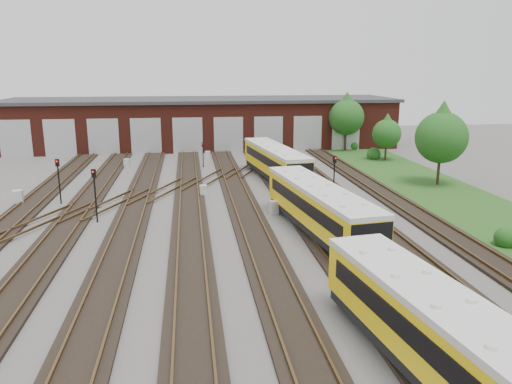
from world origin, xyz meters
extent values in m
plane|color=#474542|center=(0.00, 0.00, 0.00)|extent=(120.00, 120.00, 0.00)
cube|color=black|center=(-10.00, 0.00, 0.09)|extent=(2.40, 70.00, 0.18)
cube|color=brown|center=(-10.72, 0.00, 0.26)|extent=(0.10, 70.00, 0.15)
cube|color=brown|center=(-9.28, 0.00, 0.26)|extent=(0.10, 70.00, 0.15)
cube|color=black|center=(-6.00, 0.00, 0.09)|extent=(2.40, 70.00, 0.18)
cube|color=brown|center=(-6.72, 0.00, 0.26)|extent=(0.10, 70.00, 0.15)
cube|color=brown|center=(-5.28, 0.00, 0.26)|extent=(0.10, 70.00, 0.15)
cube|color=black|center=(-2.00, 0.00, 0.09)|extent=(2.40, 70.00, 0.18)
cube|color=brown|center=(-2.72, 0.00, 0.26)|extent=(0.10, 70.00, 0.15)
cube|color=brown|center=(-1.28, 0.00, 0.26)|extent=(0.10, 70.00, 0.15)
cube|color=black|center=(2.00, 0.00, 0.09)|extent=(2.40, 70.00, 0.18)
cube|color=brown|center=(1.28, 0.00, 0.26)|extent=(0.10, 70.00, 0.15)
cube|color=brown|center=(2.72, 0.00, 0.26)|extent=(0.10, 70.00, 0.15)
cube|color=black|center=(6.00, 0.00, 0.09)|extent=(2.40, 70.00, 0.18)
cube|color=brown|center=(5.28, 0.00, 0.26)|extent=(0.10, 70.00, 0.15)
cube|color=brown|center=(6.72, 0.00, 0.26)|extent=(0.10, 70.00, 0.15)
cube|color=black|center=(10.00, 0.00, 0.09)|extent=(2.40, 70.00, 0.18)
cube|color=brown|center=(9.28, 0.00, 0.26)|extent=(0.10, 70.00, 0.15)
cube|color=brown|center=(10.72, 0.00, 0.26)|extent=(0.10, 70.00, 0.15)
cube|color=black|center=(14.00, 0.00, 0.09)|extent=(2.40, 70.00, 0.18)
cube|color=brown|center=(13.28, 0.00, 0.26)|extent=(0.10, 70.00, 0.15)
cube|color=brown|center=(14.72, 0.00, 0.26)|extent=(0.10, 70.00, 0.15)
cube|color=brown|center=(-8.00, 10.00, 0.26)|extent=(5.40, 9.62, 0.15)
cube|color=brown|center=(-4.00, 14.00, 0.26)|extent=(5.40, 9.62, 0.15)
cube|color=brown|center=(0.00, 18.00, 0.26)|extent=(5.40, 9.62, 0.15)
cube|color=brown|center=(-12.00, 6.00, 0.26)|extent=(5.40, 9.62, 0.15)
cube|color=brown|center=(4.00, 22.00, 0.26)|extent=(5.40, 9.62, 0.15)
cube|color=#521D14|center=(0.00, 40.00, 3.00)|extent=(50.00, 12.00, 6.00)
cube|color=#333235|center=(0.00, 40.00, 6.15)|extent=(51.00, 12.50, 0.40)
cube|color=#A3A5A8|center=(-22.00, 33.98, 2.20)|extent=(3.60, 0.12, 4.40)
cube|color=#A3A5A8|center=(-17.00, 33.98, 2.20)|extent=(3.60, 0.12, 4.40)
cube|color=#A3A5A8|center=(-12.00, 33.98, 2.20)|extent=(3.60, 0.12, 4.40)
cube|color=#A3A5A8|center=(-7.00, 33.98, 2.20)|extent=(3.60, 0.12, 4.40)
cube|color=#A3A5A8|center=(-2.00, 33.98, 2.20)|extent=(3.60, 0.12, 4.40)
cube|color=#A3A5A8|center=(3.00, 33.98, 2.20)|extent=(3.60, 0.12, 4.40)
cube|color=#A3A5A8|center=(8.00, 33.98, 2.20)|extent=(3.60, 0.12, 4.40)
cube|color=#A3A5A8|center=(13.00, 33.98, 2.20)|extent=(3.60, 0.12, 4.40)
cube|color=#A3A5A8|center=(18.00, 33.98, 2.20)|extent=(3.60, 0.12, 4.40)
cube|color=#244517|center=(19.00, 10.00, 0.03)|extent=(8.00, 55.00, 0.05)
cube|color=black|center=(6.00, -14.35, 0.60)|extent=(3.85, 13.67, 0.54)
cube|color=gold|center=(6.00, -14.35, 1.86)|extent=(4.12, 13.70, 1.98)
cube|color=silver|center=(6.00, -14.35, 2.99)|extent=(4.20, 13.72, 0.27)
cube|color=black|center=(4.82, -14.51, 2.09)|extent=(1.63, 11.79, 0.77)
cube|color=black|center=(7.18, -14.19, 2.09)|extent=(1.63, 11.79, 0.77)
cube|color=black|center=(6.00, 1.65, 0.60)|extent=(3.85, 13.67, 0.54)
cube|color=gold|center=(6.00, 1.65, 1.86)|extent=(4.12, 13.70, 1.98)
cube|color=silver|center=(6.00, 1.65, 2.99)|extent=(4.20, 13.72, 0.27)
cube|color=black|center=(4.82, 1.49, 2.09)|extent=(1.63, 11.79, 0.77)
cube|color=black|center=(7.18, 1.81, 2.09)|extent=(1.63, 11.79, 0.77)
cube|color=black|center=(6.00, 17.65, 0.60)|extent=(3.85, 13.67, 0.54)
cube|color=gold|center=(6.00, 17.65, 1.86)|extent=(4.12, 13.70, 1.98)
cube|color=silver|center=(6.00, 17.65, 2.99)|extent=(4.20, 13.72, 0.27)
cube|color=black|center=(4.82, 17.49, 2.09)|extent=(1.63, 11.79, 0.77)
cube|color=black|center=(7.18, 17.81, 2.09)|extent=(1.63, 11.79, 0.77)
cylinder|color=black|center=(-11.85, 11.52, 1.48)|extent=(0.11, 0.11, 2.95)
cube|color=black|center=(-11.85, 11.52, 3.23)|extent=(0.29, 0.18, 0.56)
sphere|color=red|center=(-11.85, 11.41, 3.34)|extent=(0.13, 0.13, 0.13)
cylinder|color=black|center=(-8.25, 6.20, 1.57)|extent=(0.11, 0.11, 3.14)
cube|color=black|center=(-8.25, 6.20, 3.42)|extent=(0.31, 0.23, 0.55)
sphere|color=red|center=(-8.25, 6.09, 3.53)|extent=(0.13, 0.13, 0.13)
cylinder|color=black|center=(-0.45, 24.84, 1.10)|extent=(0.09, 0.09, 2.19)
cube|color=black|center=(-0.45, 24.84, 2.42)|extent=(0.27, 0.21, 0.46)
sphere|color=red|center=(-0.45, 24.74, 2.52)|extent=(0.11, 0.11, 0.11)
cylinder|color=black|center=(9.60, 10.62, 1.42)|extent=(0.11, 0.11, 2.84)
cube|color=black|center=(9.60, 10.62, 3.12)|extent=(0.32, 0.25, 0.55)
sphere|color=red|center=(9.60, 10.51, 3.23)|extent=(0.13, 0.13, 0.13)
cube|color=#B8BBBE|center=(-15.00, 11.62, 0.57)|extent=(0.73, 0.63, 1.14)
cube|color=#B8BBBE|center=(-8.44, 25.71, 0.47)|extent=(0.69, 0.63, 0.95)
cube|color=#B8BBBE|center=(-0.85, 12.33, 0.47)|extent=(0.61, 0.53, 0.94)
cube|color=#B8BBBE|center=(0.22, 29.75, 0.46)|extent=(0.65, 0.58, 0.91)
cube|color=#B8BBBE|center=(3.95, 6.39, 0.50)|extent=(0.74, 0.68, 1.01)
cylinder|color=#2D2314|center=(17.89, 33.69, 1.15)|extent=(0.25, 0.25, 2.30)
sphere|color=#184012|center=(17.89, 33.69, 4.21)|extent=(4.47, 4.47, 4.47)
cone|color=#184012|center=(17.89, 33.69, 5.81)|extent=(3.83, 3.83, 3.19)
cylinder|color=#2D2314|center=(20.21, 26.09, 0.83)|extent=(0.23, 0.23, 1.66)
sphere|color=#184012|center=(20.21, 26.09, 3.05)|extent=(3.23, 3.23, 3.23)
cone|color=#184012|center=(20.21, 26.09, 4.20)|extent=(2.77, 2.77, 2.31)
cylinder|color=#2D2314|center=(20.14, 13.70, 1.17)|extent=(0.25, 0.25, 2.33)
sphere|color=#184012|center=(20.14, 13.70, 4.28)|extent=(4.53, 4.53, 4.53)
cone|color=#184012|center=(20.14, 13.70, 5.89)|extent=(3.89, 3.89, 3.24)
sphere|color=#184012|center=(16.40, -1.88, 0.69)|extent=(1.38, 1.38, 1.38)
sphere|color=#184012|center=(19.20, 27.09, 0.80)|extent=(1.60, 1.60, 1.60)
sphere|color=#184012|center=(19.22, 34.41, 0.71)|extent=(1.43, 1.43, 1.43)
camera|label=1|loc=(-1.91, -27.40, 10.16)|focal=35.00mm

